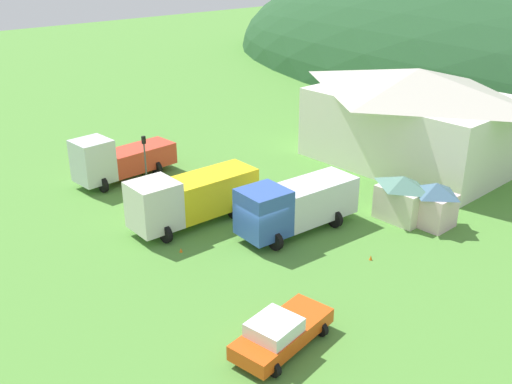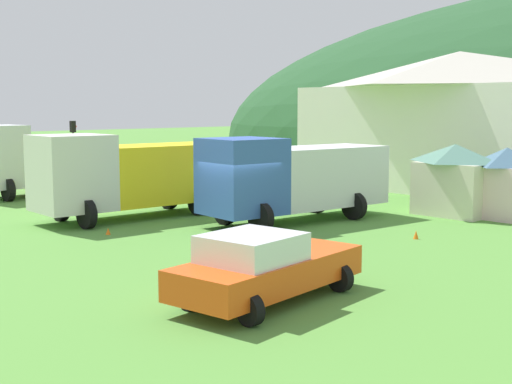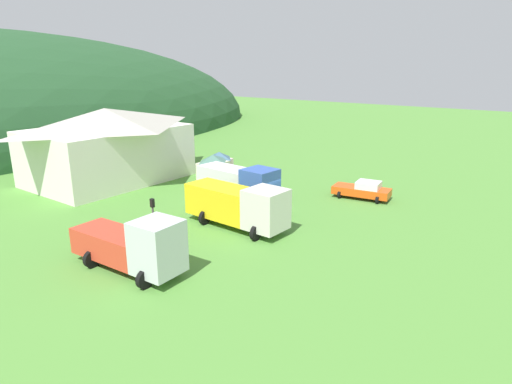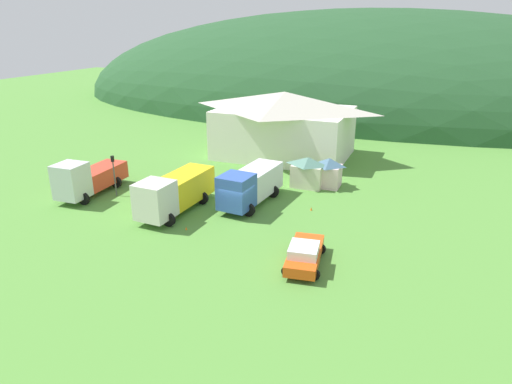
{
  "view_description": "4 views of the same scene",
  "coord_description": "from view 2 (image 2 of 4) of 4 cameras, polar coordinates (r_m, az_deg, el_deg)",
  "views": [
    {
      "loc": [
        21.91,
        -20.18,
        16.3
      ],
      "look_at": [
        -2.57,
        2.1,
        2.02
      ],
      "focal_mm": 40.82,
      "sensor_mm": 36.0,
      "label": 1
    },
    {
      "loc": [
        18.77,
        -16.3,
        4.5
      ],
      "look_at": [
        1.25,
        -0.11,
        1.55
      ],
      "focal_mm": 48.82,
      "sensor_mm": 36.0,
      "label": 2
    },
    {
      "loc": [
        -29.27,
        -20.66,
        11.89
      ],
      "look_at": [
        -2.02,
        -0.41,
        1.95
      ],
      "focal_mm": 30.96,
      "sensor_mm": 36.0,
      "label": 3
    },
    {
      "loc": [
        14.24,
        -30.63,
        14.89
      ],
      "look_at": [
        0.86,
        2.16,
        1.5
      ],
      "focal_mm": 31.57,
      "sensor_mm": 36.0,
      "label": 4
    }
  ],
  "objects": [
    {
      "name": "ground_plane",
      "position": [
        25.26,
        -1.75,
        -3.22
      ],
      "size": [
        200.0,
        200.0,
        0.0
      ],
      "primitive_type": "plane",
      "color": "#518C38"
    },
    {
      "name": "tow_truck_silver",
      "position": [
        36.75,
        -17.7,
        2.36
      ],
      "size": [
        3.39,
        7.76,
        3.59
      ],
      "rotation": [
        0.0,
        0.0,
        -1.53
      ],
      "color": "silver",
      "rests_on": "ground"
    },
    {
      "name": "traffic_light_west",
      "position": [
        35.07,
        -14.72,
        3.3
      ],
      "size": [
        0.2,
        0.32,
        3.79
      ],
      "color": "#4C4C51",
      "rests_on": "ground"
    },
    {
      "name": "depot_building",
      "position": [
        40.69,
        16.19,
        5.89
      ],
      "size": [
        15.99,
        11.25,
        7.51
      ],
      "color": "white",
      "rests_on": "ground"
    },
    {
      "name": "traffic_cone_near_pickup",
      "position": [
        24.39,
        12.96,
        -3.77
      ],
      "size": [
        0.36,
        0.36,
        0.59
      ],
      "primitive_type": "cone",
      "color": "orange",
      "rests_on": "ground"
    },
    {
      "name": "service_pickup_orange",
      "position": [
        16.09,
        0.72,
        -6.14
      ],
      "size": [
        2.89,
        5.31,
        1.66
      ],
      "rotation": [
        0.0,
        0.0,
        -1.43
      ],
      "color": "#E54F14",
      "rests_on": "ground"
    },
    {
      "name": "play_shed_cream",
      "position": [
        29.85,
        15.96,
        1.05
      ],
      "size": [
        3.16,
        2.21,
        2.96
      ],
      "color": "beige",
      "rests_on": "ground"
    },
    {
      "name": "traffic_cone_mid_row",
      "position": [
        25.11,
        -12.02,
        -3.43
      ],
      "size": [
        0.36,
        0.36,
        0.48
      ],
      "primitive_type": "cone",
      "color": "orange",
      "rests_on": "ground"
    },
    {
      "name": "box_truck_blue",
      "position": [
        26.99,
        2.88,
        1.31
      ],
      "size": [
        3.69,
        8.09,
        3.34
      ],
      "rotation": [
        0.0,
        0.0,
        -1.65
      ],
      "color": "#3356AD",
      "rests_on": "ground"
    },
    {
      "name": "play_shed_pink",
      "position": [
        29.6,
        19.81,
        0.77
      ],
      "size": [
        2.38,
        2.27,
        2.86
      ],
      "color": "beige",
      "rests_on": "ground"
    },
    {
      "name": "flatbed_truck_yellow",
      "position": [
        28.42,
        -10.21,
        1.55
      ],
      "size": [
        3.56,
        8.48,
        3.43
      ],
      "rotation": [
        0.0,
        0.0,
        -1.62
      ],
      "color": "silver",
      "rests_on": "ground"
    }
  ]
}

